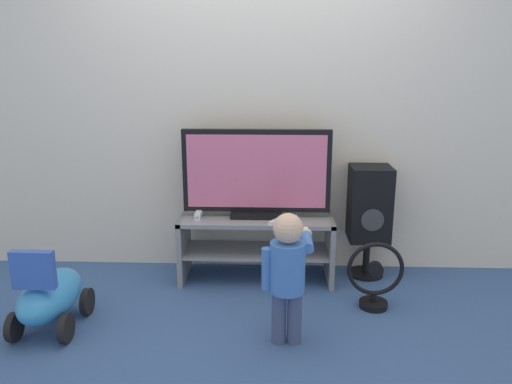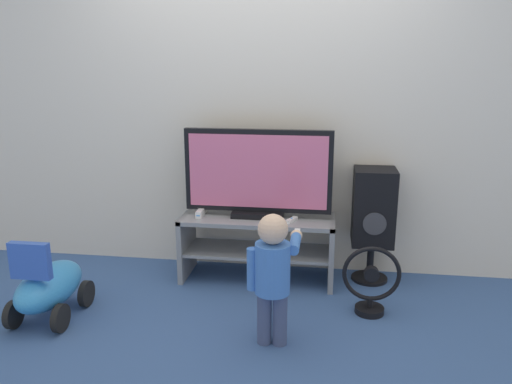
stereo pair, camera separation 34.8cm
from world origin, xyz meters
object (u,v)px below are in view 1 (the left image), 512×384
Objects in this scene: ride_on_toy at (50,296)px; remote_secondary at (275,221)px; speaker_tower at (369,206)px; floor_fan at (375,278)px; television at (257,174)px; child at (288,268)px; game_console at (199,213)px; remote_primary at (292,219)px.

remote_secondary is at bearing 25.23° from ride_on_toy.
speaker_tower reaches higher than floor_fan.
child is (0.21, -0.88, -0.33)m from television.
child reaches higher than floor_fan.
television is 1.26× the size of speaker_tower.
remote_secondary is at bearing -161.87° from speaker_tower.
speaker_tower reaches higher than ride_on_toy.
remote_secondary is at bearing -48.58° from television.
child is 0.77m from floor_fan.
ride_on_toy is (-1.21, -0.79, -0.58)m from television.
speaker_tower is at bearing 85.82° from floor_fan.
game_console is at bearing 167.32° from remote_secondary.
ride_on_toy reaches higher than remote_secondary.
game_console is at bearing 43.64° from ride_on_toy.
game_console is 1.46× the size of remote_primary.
floor_fan is (0.79, -0.45, -0.59)m from television.
game_console is 1.14m from ride_on_toy.
floor_fan is at bearing -29.56° from television.
game_console is 1.25m from speaker_tower.
floor_fan is (0.65, -0.29, -0.28)m from remote_secondary.
speaker_tower reaches higher than remote_primary.
speaker_tower is at bearing 4.72° from game_console.
ride_on_toy is (-1.46, -0.70, -0.28)m from remote_primary.
speaker_tower reaches higher than remote_secondary.
game_console is 0.32× the size of ride_on_toy.
television is 1.56m from ride_on_toy.
remote_secondary is 1.52m from ride_on_toy.
remote_secondary is 0.77m from floor_fan.
television reaches higher than speaker_tower.
speaker_tower is at bearing 57.15° from child.
television is 7.97× the size of remote_primary.
child is at bearing -143.05° from floor_fan.
remote_secondary is at bearing 95.75° from child.
floor_fan is at bearing -19.15° from game_console.
child is (-0.04, -0.80, -0.03)m from remote_primary.
ride_on_toy is (-2.04, -0.86, -0.33)m from speaker_tower.
speaker_tower is (0.69, 0.23, 0.05)m from remote_secondary.
television reaches higher than remote_secondary.
television reaches higher than remote_primary.
child is at bearing -93.12° from remote_primary.
television is 1.37× the size of child.
floor_fan is 0.76× the size of ride_on_toy.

